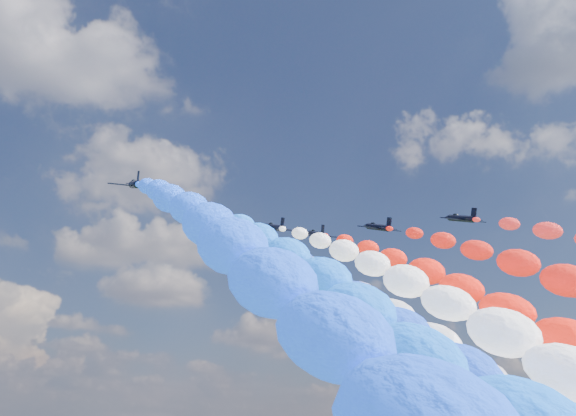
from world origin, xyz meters
name	(u,v)px	position (x,y,z in m)	size (l,w,h in m)	color
jet_0	(135,184)	(-31.15, -5.92, 100.38)	(8.85, 11.87, 2.62)	black
trail_0	(249,306)	(-31.15, -72.42, 69.66)	(7.26, 130.68, 65.66)	blue
jet_1	(189,207)	(-19.73, 3.44, 100.38)	(8.85, 11.87, 2.62)	black
trail_1	(339,329)	(-19.73, -63.06, 69.66)	(7.26, 130.68, 65.66)	blue
jet_2	(223,226)	(-10.37, 14.07, 100.38)	(8.85, 11.87, 2.62)	black
trail_2	(379,345)	(-10.37, -52.43, 69.66)	(7.26, 130.68, 65.66)	blue
jet_3	(275,227)	(-0.15, 11.54, 100.38)	(8.85, 11.87, 2.62)	black
trail_3	(473,346)	(-0.15, -54.96, 69.66)	(7.26, 130.68, 65.66)	white
jet_4	(253,241)	(-0.92, 23.94, 100.38)	(8.85, 11.87, 2.62)	black
trail_4	(410,356)	(-0.92, -42.56, 69.66)	(7.26, 130.68, 65.66)	white
jet_5	(316,234)	(9.91, 13.62, 100.38)	(8.85, 11.87, 2.62)	black
trail_5	(537,351)	(9.91, -52.89, 69.66)	(7.26, 130.68, 65.66)	red
jet_6	(378,227)	(19.64, 4.10, 100.38)	(8.85, 11.87, 2.62)	black
jet_7	(461,218)	(32.02, -7.27, 100.38)	(8.85, 11.87, 2.62)	black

